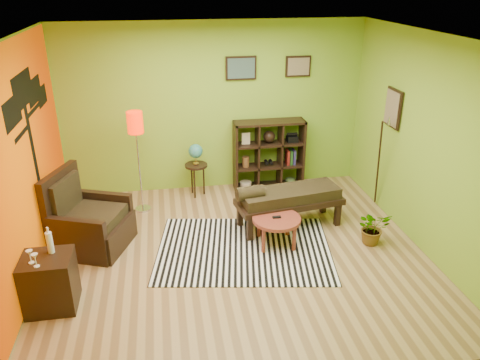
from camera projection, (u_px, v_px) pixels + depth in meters
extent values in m
plane|color=#A78353|center=(236.00, 254.00, 6.26)|extent=(5.00, 5.00, 0.00)
cube|color=#80B12D|center=(214.00, 108.00, 7.72)|extent=(5.00, 0.04, 2.80)
cube|color=#80B12D|center=(282.00, 257.00, 3.67)|extent=(5.00, 0.04, 2.80)
cube|color=#80B12D|center=(19.00, 170.00, 5.31)|extent=(0.04, 4.50, 2.80)
cube|color=#80B12D|center=(425.00, 145.00, 6.08)|extent=(0.04, 4.50, 2.80)
cube|color=white|center=(235.00, 37.00, 5.13)|extent=(5.00, 4.50, 0.04)
cube|color=#D95500|center=(21.00, 169.00, 5.31)|extent=(0.01, 4.45, 2.75)
cube|color=black|center=(39.00, 178.00, 5.95)|extent=(0.01, 0.14, 2.10)
cube|color=black|center=(13.00, 113.00, 5.10)|extent=(0.01, 0.65, 0.32)
cube|color=black|center=(23.00, 90.00, 5.54)|extent=(0.01, 0.85, 0.40)
cube|color=black|center=(34.00, 91.00, 6.04)|extent=(0.01, 0.70, 0.32)
cube|color=black|center=(42.00, 96.00, 6.42)|extent=(0.01, 0.50, 0.26)
cube|color=black|center=(241.00, 68.00, 7.50)|extent=(0.50, 0.03, 0.38)
cube|color=#476762|center=(241.00, 68.00, 7.48)|extent=(0.44, 0.01, 0.32)
cube|color=black|center=(298.00, 66.00, 7.65)|extent=(0.42, 0.03, 0.34)
cube|color=gray|center=(299.00, 67.00, 7.63)|extent=(0.36, 0.01, 0.28)
cube|color=black|center=(393.00, 108.00, 6.79)|extent=(0.03, 0.44, 0.56)
cube|color=gray|center=(392.00, 108.00, 6.78)|extent=(0.01, 0.38, 0.50)
cylinder|color=black|center=(378.00, 164.00, 7.12)|extent=(0.23, 0.34, 1.46)
cone|color=silver|center=(389.00, 120.00, 6.69)|extent=(0.08, 0.09, 0.16)
cube|color=white|center=(244.00, 249.00, 6.36)|extent=(2.58, 2.06, 0.01)
cylinder|color=brown|center=(277.00, 219.00, 6.35)|extent=(0.66, 0.66, 0.05)
cylinder|color=brown|center=(288.00, 224.00, 6.64)|extent=(0.05, 0.05, 0.36)
cylinder|color=brown|center=(259.00, 226.00, 6.60)|extent=(0.05, 0.05, 0.36)
cylinder|color=brown|center=(294.00, 239.00, 6.26)|extent=(0.05, 0.05, 0.36)
cylinder|color=brown|center=(264.00, 241.00, 6.22)|extent=(0.05, 0.05, 0.36)
cube|color=black|center=(277.00, 217.00, 6.34)|extent=(0.11, 0.05, 0.02)
cube|color=black|center=(94.00, 234.00, 6.36)|extent=(1.11, 1.10, 0.39)
cube|color=black|center=(63.00, 208.00, 6.30)|extent=(0.40, 0.83, 1.08)
cube|color=black|center=(78.00, 241.00, 5.95)|extent=(0.77, 0.38, 0.63)
cube|color=black|center=(107.00, 212.00, 6.68)|extent=(0.77, 0.38, 0.63)
cube|color=tan|center=(94.00, 217.00, 6.25)|extent=(0.88, 0.87, 0.14)
cube|color=tan|center=(66.00, 196.00, 6.21)|extent=(0.31, 0.62, 0.49)
cube|color=black|center=(50.00, 282.00, 5.16)|extent=(0.54, 0.49, 0.64)
cylinder|color=white|center=(50.00, 243.00, 5.08)|extent=(0.07, 0.07, 0.25)
cylinder|color=white|center=(47.00, 230.00, 5.01)|extent=(0.02, 0.02, 0.07)
cylinder|color=white|center=(31.00, 263.00, 4.94)|extent=(0.06, 0.06, 0.01)
cylinder|color=white|center=(31.00, 259.00, 4.92)|extent=(0.01, 0.01, 0.09)
cone|color=white|center=(29.00, 253.00, 4.89)|extent=(0.07, 0.07, 0.06)
cylinder|color=white|center=(37.00, 266.00, 4.88)|extent=(0.06, 0.06, 0.01)
cylinder|color=white|center=(36.00, 262.00, 4.86)|extent=(0.01, 0.01, 0.09)
cone|color=white|center=(35.00, 257.00, 4.83)|extent=(0.07, 0.07, 0.06)
cylinder|color=silver|center=(143.00, 209.00, 7.44)|extent=(0.24, 0.24, 0.03)
cylinder|color=silver|center=(139.00, 166.00, 7.14)|extent=(0.02, 0.02, 1.48)
cylinder|color=red|center=(135.00, 122.00, 6.86)|extent=(0.23, 0.23, 0.32)
cylinder|color=black|center=(196.00, 165.00, 7.72)|extent=(0.37, 0.37, 0.04)
cylinder|color=black|center=(204.00, 180.00, 7.86)|extent=(0.03, 0.03, 0.52)
cylinder|color=black|center=(192.00, 179.00, 7.91)|extent=(0.03, 0.03, 0.52)
cylinder|color=black|center=(195.00, 184.00, 7.72)|extent=(0.03, 0.03, 0.52)
cylinder|color=gold|center=(196.00, 163.00, 7.70)|extent=(0.09, 0.09, 0.02)
cylinder|color=gold|center=(196.00, 160.00, 7.68)|extent=(0.01, 0.01, 0.09)
sphere|color=#1D6CB7|center=(196.00, 151.00, 7.62)|extent=(0.23, 0.23, 0.23)
cube|color=black|center=(235.00, 157.00, 7.90)|extent=(0.04, 0.35, 1.20)
cube|color=black|center=(301.00, 153.00, 8.08)|extent=(0.04, 0.35, 1.20)
cube|color=black|center=(268.00, 186.00, 8.22)|extent=(1.20, 0.35, 0.04)
cube|color=black|center=(270.00, 122.00, 7.75)|extent=(1.20, 0.35, 0.04)
cube|color=black|center=(257.00, 156.00, 7.96)|extent=(0.03, 0.33, 1.12)
cube|color=black|center=(280.00, 154.00, 8.02)|extent=(0.03, 0.33, 1.12)
cube|color=black|center=(268.00, 166.00, 8.07)|extent=(1.12, 0.33, 0.03)
cube|color=black|center=(269.00, 144.00, 7.91)|extent=(1.12, 0.33, 0.03)
cylinder|color=beige|center=(246.00, 184.00, 8.13)|extent=(0.20, 0.20, 0.07)
sphere|color=black|center=(269.00, 137.00, 7.86)|extent=(0.20, 0.20, 0.20)
cube|color=black|center=(292.00, 139.00, 7.94)|extent=(0.18, 0.15, 0.10)
cylinder|color=black|center=(266.00, 162.00, 8.04)|extent=(0.06, 0.12, 0.06)
cylinder|color=black|center=(271.00, 162.00, 8.05)|extent=(0.06, 0.12, 0.06)
ellipsoid|color=#384C26|center=(290.00, 180.00, 8.25)|extent=(0.18, 0.18, 0.09)
cylinder|color=brown|center=(246.00, 162.00, 7.97)|extent=(0.12, 0.12, 0.18)
cube|color=beige|center=(246.00, 138.00, 7.80)|extent=(0.14, 0.03, 0.20)
cube|color=maroon|center=(287.00, 157.00, 8.06)|extent=(0.04, 0.18, 0.26)
cube|color=#1E4C1E|center=(290.00, 157.00, 8.07)|extent=(0.04, 0.18, 0.26)
cube|color=navy|center=(293.00, 157.00, 8.08)|extent=(0.04, 0.18, 0.26)
cube|color=black|center=(289.00, 202.00, 6.82)|extent=(1.62, 0.78, 0.09)
cube|color=tan|center=(290.00, 194.00, 6.77)|extent=(1.50, 0.70, 0.16)
cylinder|color=tan|center=(250.00, 193.00, 6.55)|extent=(0.41, 0.26, 0.20)
cube|color=black|center=(323.00, 202.00, 7.30)|extent=(0.09, 0.09, 0.34)
cube|color=black|center=(240.00, 215.00, 6.90)|extent=(0.09, 0.09, 0.34)
cube|color=black|center=(337.00, 215.00, 6.92)|extent=(0.09, 0.09, 0.34)
cube|color=black|center=(250.00, 229.00, 6.52)|extent=(0.09, 0.09, 0.34)
imported|color=#26661E|center=(372.00, 231.00, 6.45)|extent=(0.44, 0.49, 0.38)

